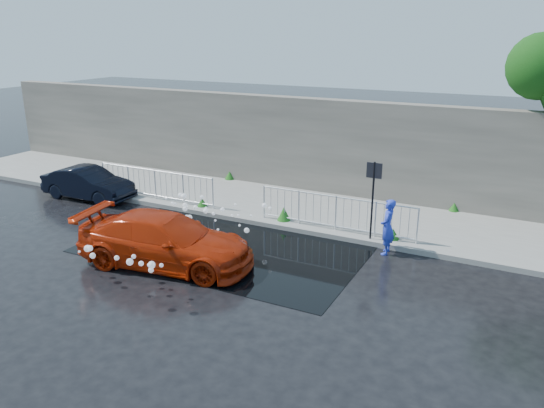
{
  "coord_description": "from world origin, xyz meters",
  "views": [
    {
      "loc": [
        8.26,
        -11.28,
        6.06
      ],
      "look_at": [
        1.26,
        2.43,
        1.0
      ],
      "focal_mm": 35.0,
      "sensor_mm": 36.0,
      "label": 1
    }
  ],
  "objects_px": {
    "dark_car": "(88,183)",
    "sign_post": "(373,188)",
    "person": "(387,227)",
    "red_car": "(166,241)"
  },
  "relations": [
    {
      "from": "dark_car",
      "to": "person",
      "type": "xyz_separation_m",
      "value": [
        11.39,
        -0.0,
        0.21
      ]
    },
    {
      "from": "dark_car",
      "to": "person",
      "type": "bearing_deg",
      "value": -92.11
    },
    {
      "from": "sign_post",
      "to": "red_car",
      "type": "distance_m",
      "value": 6.05
    },
    {
      "from": "dark_car",
      "to": "person",
      "type": "relative_size",
      "value": 2.24
    },
    {
      "from": "person",
      "to": "dark_car",
      "type": "bearing_deg",
      "value": -95.69
    },
    {
      "from": "red_car",
      "to": "dark_car",
      "type": "height_order",
      "value": "red_car"
    },
    {
      "from": "dark_car",
      "to": "sign_post",
      "type": "bearing_deg",
      "value": -89.45
    },
    {
      "from": "sign_post",
      "to": "red_car",
      "type": "bearing_deg",
      "value": -138.42
    },
    {
      "from": "person",
      "to": "red_car",
      "type": "bearing_deg",
      "value": -61.45
    },
    {
      "from": "dark_car",
      "to": "red_car",
      "type": "bearing_deg",
      "value": -120.8
    }
  ]
}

